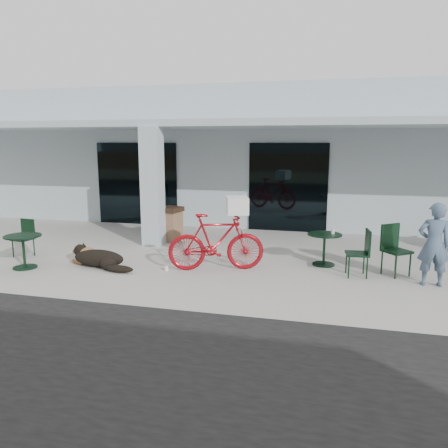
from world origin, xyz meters
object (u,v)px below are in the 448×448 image
(bicycle, at_px, (216,242))
(cafe_table_near, at_px, (24,252))
(cafe_chair_far_b, at_px, (357,253))
(cafe_chair_near, at_px, (23,239))
(cafe_chair_far_a, at_px, (397,251))
(cafe_table_far, at_px, (324,249))
(person, at_px, (434,244))
(dog, at_px, (99,257))
(trash_receptacle, at_px, (171,224))

(bicycle, bearing_deg, cafe_table_near, 84.12)
(cafe_table_near, xyz_separation_m, cafe_chair_far_b, (7.05, 1.14, 0.12))
(cafe_chair_near, bearing_deg, cafe_chair_far_b, 10.27)
(bicycle, relative_size, cafe_chair_far_a, 1.95)
(cafe_chair_far_a, xyz_separation_m, cafe_chair_far_b, (-0.80, -0.26, -0.04))
(bicycle, height_order, cafe_table_far, bicycle)
(cafe_chair_near, xyz_separation_m, person, (9.10, 0.05, 0.36))
(dog, relative_size, cafe_table_far, 1.77)
(cafe_table_far, distance_m, cafe_chair_far_b, 0.97)
(person, distance_m, trash_receptacle, 6.70)
(trash_receptacle, bearing_deg, cafe_chair_far_a, -18.31)
(cafe_chair_far_a, bearing_deg, trash_receptacle, 124.23)
(cafe_chair_near, height_order, trash_receptacle, trash_receptacle)
(person, bearing_deg, trash_receptacle, -23.04)
(cafe_chair_near, bearing_deg, dog, -1.49)
(cafe_chair_near, height_order, cafe_chair_far_a, cafe_chair_far_a)
(dog, height_order, trash_receptacle, trash_receptacle)
(cafe_table_near, distance_m, cafe_table_far, 6.64)
(cafe_chair_far_a, distance_m, person, 0.83)
(cafe_table_near, bearing_deg, dog, 16.33)
(cafe_table_near, relative_size, cafe_chair_near, 0.87)
(cafe_chair_near, bearing_deg, trash_receptacle, 48.61)
(person, bearing_deg, cafe_table_far, -26.87)
(cafe_chair_near, height_order, cafe_table_far, cafe_chair_near)
(dog, xyz_separation_m, cafe_chair_far_b, (5.50, 0.69, 0.26))
(dog, distance_m, cafe_chair_far_b, 5.55)
(cafe_table_far, bearing_deg, person, -24.85)
(dog, height_order, cafe_table_near, cafe_table_near)
(cafe_chair_far_b, relative_size, person, 0.60)
(dog, height_order, cafe_chair_far_b, cafe_chair_far_b)
(cafe_chair_far_b, distance_m, person, 1.43)
(dog, bearing_deg, cafe_chair_near, -172.09)
(dog, distance_m, cafe_chair_near, 2.27)
(cafe_table_near, height_order, cafe_chair_far_b, cafe_chair_far_b)
(person, bearing_deg, bicycle, -2.02)
(cafe_chair_far_b, distance_m, trash_receptacle, 5.32)
(cafe_chair_far_a, relative_size, cafe_chair_far_b, 1.08)
(cafe_table_far, relative_size, person, 0.47)
(bicycle, relative_size, cafe_table_far, 2.69)
(cafe_table_near, relative_size, cafe_chair_far_a, 0.74)
(cafe_table_far, height_order, cafe_chair_far_a, cafe_chair_far_a)
(cafe_table_far, bearing_deg, cafe_chair_far_b, -45.51)
(bicycle, bearing_deg, dog, 81.45)
(bicycle, relative_size, person, 1.27)
(cafe_chair_near, bearing_deg, bicycle, 8.57)
(cafe_table_far, distance_m, trash_receptacle, 4.45)
(cafe_chair_far_b, bearing_deg, bicycle, -91.39)
(cafe_table_near, bearing_deg, cafe_table_far, 15.96)
(cafe_table_far, bearing_deg, bicycle, -157.24)
(cafe_table_near, height_order, cafe_chair_near, cafe_chair_near)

